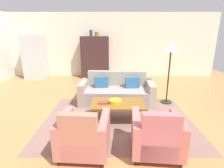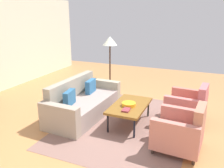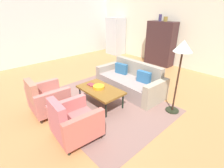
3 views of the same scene
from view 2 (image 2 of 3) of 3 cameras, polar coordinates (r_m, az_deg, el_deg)
ground_plane at (r=5.22m, az=1.42°, el=-9.62°), size 11.12×11.12×0.00m
area_rug at (r=5.24m, az=3.70°, el=-9.47°), size 3.40×2.60×0.01m
couch at (r=5.57m, az=-7.36°, el=-4.73°), size 2.14×0.99×0.86m
coffee_table at (r=5.06m, az=4.32°, el=-5.44°), size 1.20×0.70×0.45m
armchair_left at (r=4.34m, az=16.62°, el=-11.22°), size 0.85×0.85×0.88m
armchair_right at (r=5.42m, az=18.19°, el=-5.47°), size 0.87×0.87×0.88m
fruit_bowl at (r=4.98m, az=4.11°, el=-4.92°), size 0.29×0.29×0.07m
book_stack at (r=4.75m, az=3.46°, el=-6.30°), size 0.22×0.16×0.03m
floor_lamp at (r=6.48m, az=-0.51°, el=9.12°), size 0.40×0.40×1.72m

